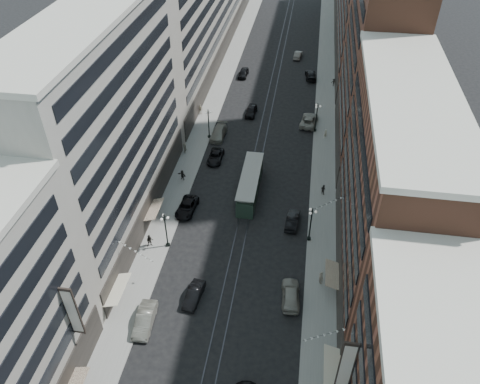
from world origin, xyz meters
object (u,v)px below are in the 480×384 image
Objects in this scene: lamppost_se_mid at (316,116)px; car_4 at (291,294)px; car_1 at (145,320)px; car_8 at (219,133)px; car_10 at (293,220)px; pedestrian_8 at (325,134)px; lamppost_se_far at (311,223)px; car_12 at (311,75)px; lamppost_sw_far at (166,229)px; lamppost_sw_mid at (209,123)px; pedestrian_extra_0 at (185,148)px; car_5 at (194,295)px; car_11 at (309,120)px; car_9 at (243,73)px; pedestrian_4 at (321,278)px; car_7 at (215,157)px; streetcar at (250,185)px; pedestrian_2 at (150,241)px; pedestrian_5 at (182,175)px; car_14 at (298,55)px; pedestrian_7 at (323,189)px; car_2 at (187,207)px; car_13 at (251,111)px; pedestrian_6 at (200,109)px; pedestrian_9 at (334,82)px.

lamppost_se_mid reaches higher than car_4.
car_8 is at bearing 85.67° from car_1.
car_4 is at bearing 96.95° from car_10.
car_4 is 36.36m from pedestrian_8.
car_12 is at bearing 91.82° from lamppost_se_far.
lamppost_sw_far is 12.44m from car_1.
lamppost_sw_mid reaches higher than pedestrian_extra_0.
car_11 reaches higher than car_5.
pedestrian_extra_0 reaches higher than pedestrian_8.
car_9 is 2.72× the size of pedestrian_8.
pedestrian_4 is 29.69m from car_7.
streetcar is 6.50× the size of pedestrian_2.
pedestrian_5 is (-1.64, 14.34, -2.10)m from lamppost_sw_far.
car_14 is at bearing 77.38° from car_1.
pedestrian_2 is (-11.46, -13.24, -0.46)m from streetcar.
pedestrian_7 is at bearing 24.50° from pedestrian_5.
pedestrian_4 is 0.42× the size of car_14.
lamppost_sw_far is 38.54m from car_11.
pedestrian_extra_0 is at bearing 140.44° from lamppost_se_far.
pedestrian_extra_0 reaches higher than car_11.
car_8 is 0.95× the size of car_11.
car_5 is 30.83m from pedestrian_extra_0.
car_2 is 1.06× the size of car_7.
car_1 is 77.58m from car_14.
car_4 is 27.53m from pedestrian_5.
pedestrian_8 is at bearing -48.52° from pedestrian_7.
lamppost_se_mid is 30.40m from car_2.
car_9 is at bearing 99.89° from car_5.
lamppost_se_far is 34.65m from car_13.
pedestrian_5 reaches higher than car_9.
pedestrian_4 is at bearing -77.08° from lamppost_se_far.
pedestrian_4 is at bearing 134.90° from pedestrian_6.
pedestrian_8 reaches higher than car_2.
pedestrian_8 is at bearing -96.20° from car_10.
car_14 is at bearing 78.17° from lamppost_sw_far.
lamppost_se_far reaches higher than car_7.
pedestrian_6 is at bearing 112.72° from lamppost_sw_mid.
lamppost_sw_far reaches higher than pedestrian_7.
car_11 is at bearing 84.38° from car_12.
pedestrian_7 is at bearing 73.25° from pedestrian_8.
lamppost_sw_far and lamppost_sw_mid have the same top height.
car_11 is 3.07× the size of pedestrian_6.
lamppost_se_far reaches higher than car_12.
pedestrian_5 is 1.06× the size of pedestrian_9.
car_5 is (-3.81, -20.76, -0.81)m from streetcar.
lamppost_sw_mid is 1.23× the size of car_14.
pedestrian_8 is at bearing -22.15° from car_13.
car_9 is 1.02× the size of car_14.
pedestrian_extra_0 reaches higher than car_13.
car_13 is at bearing 97.29° from streetcar.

